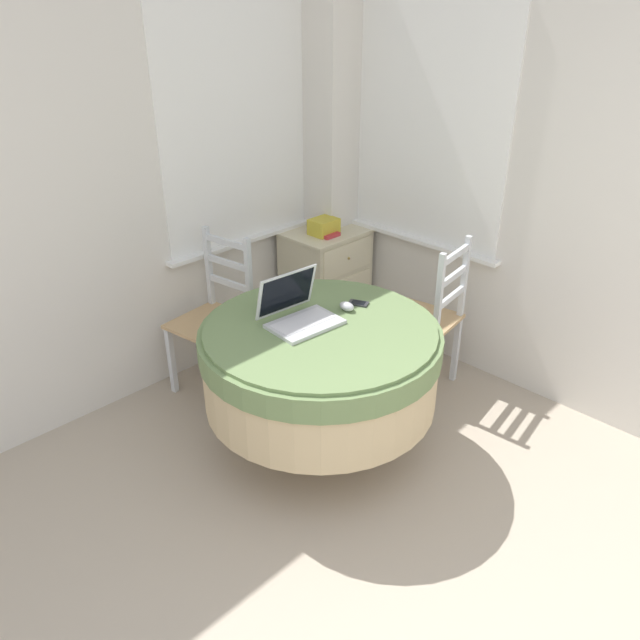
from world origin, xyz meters
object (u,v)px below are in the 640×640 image
object	(u,v)px
laptop	(298,312)
dining_chair_near_right_window	(427,319)
book_on_cabinet	(324,233)
dining_chair_near_back_window	(215,319)
round_dining_table	(320,359)
computer_mouse	(347,306)
storage_box	(324,227)
cell_phone	(358,303)
corner_cabinet	(326,281)

from	to	relation	value
laptop	dining_chair_near_right_window	world-z (taller)	laptop
book_on_cabinet	dining_chair_near_back_window	bearing A→B (deg)	-179.98
round_dining_table	dining_chair_near_right_window	bearing A→B (deg)	-1.58
computer_mouse	storage_box	world-z (taller)	storage_box
storage_box	computer_mouse	bearing A→B (deg)	-129.53
cell_phone	dining_chair_near_back_window	distance (m)	0.96
round_dining_table	storage_box	bearing A→B (deg)	43.61
laptop	storage_box	xyz separation A→B (m)	(0.98, 0.78, 0.02)
computer_mouse	book_on_cabinet	size ratio (longest dim) A/B	0.45
dining_chair_near_right_window	storage_box	bearing A→B (deg)	86.90
dining_chair_near_right_window	corner_cabinet	size ratio (longest dim) A/B	1.28
dining_chair_near_back_window	cell_phone	bearing A→B (deg)	-69.05
corner_cabinet	book_on_cabinet	xyz separation A→B (m)	(-0.06, -0.04, 0.39)
round_dining_table	storage_box	world-z (taller)	storage_box
dining_chair_near_right_window	laptop	bearing A→B (deg)	171.36
round_dining_table	dining_chair_near_back_window	distance (m)	0.89
computer_mouse	book_on_cabinet	world-z (taller)	computer_mouse
laptop	corner_cabinet	xyz separation A→B (m)	(1.03, 0.81, -0.41)
round_dining_table	dining_chair_near_back_window	xyz separation A→B (m)	(-0.00, 0.89, -0.09)
cell_phone	dining_chair_near_back_window	size ratio (longest dim) A/B	0.12
cell_phone	dining_chair_near_right_window	size ratio (longest dim) A/B	0.12
dining_chair_near_back_window	corner_cabinet	world-z (taller)	dining_chair_near_back_window
dining_chair_near_right_window	corner_cabinet	world-z (taller)	dining_chair_near_right_window
cell_phone	dining_chair_near_back_window	xyz separation A→B (m)	(-0.33, 0.85, -0.28)
dining_chair_near_right_window	corner_cabinet	distance (m)	0.96
computer_mouse	dining_chair_near_right_window	bearing A→B (deg)	-4.85
dining_chair_near_back_window	corner_cabinet	distance (m)	1.00
corner_cabinet	book_on_cabinet	distance (m)	0.40
round_dining_table	dining_chair_near_right_window	world-z (taller)	dining_chair_near_right_window
round_dining_table	laptop	bearing A→B (deg)	107.80
cell_phone	corner_cabinet	xyz separation A→B (m)	(0.67, 0.89, -0.37)
dining_chair_near_right_window	book_on_cabinet	world-z (taller)	dining_chair_near_right_window
laptop	round_dining_table	bearing A→B (deg)	-72.20
round_dining_table	cell_phone	bearing A→B (deg)	6.28
laptop	book_on_cabinet	world-z (taller)	laptop
round_dining_table	dining_chair_near_back_window	world-z (taller)	dining_chair_near_back_window
round_dining_table	cell_phone	distance (m)	0.38
corner_cabinet	dining_chair_near_right_window	bearing A→B (deg)	-96.33
dining_chair_near_back_window	book_on_cabinet	world-z (taller)	dining_chair_near_back_window
laptop	storage_box	size ratio (longest dim) A/B	2.08
dining_chair_near_back_window	book_on_cabinet	size ratio (longest dim) A/B	4.96
dining_chair_near_right_window	book_on_cabinet	xyz separation A→B (m)	(0.04, 0.91, 0.31)
dining_chair_near_back_window	storage_box	xyz separation A→B (m)	(0.94, 0.01, 0.35)
computer_mouse	corner_cabinet	bearing A→B (deg)	49.47
round_dining_table	computer_mouse	bearing A→B (deg)	7.93
round_dining_table	cell_phone	world-z (taller)	cell_phone
laptop	computer_mouse	bearing A→B (deg)	-17.75
computer_mouse	cell_phone	world-z (taller)	computer_mouse
computer_mouse	corner_cabinet	size ratio (longest dim) A/B	0.12
laptop	corner_cabinet	bearing A→B (deg)	38.25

